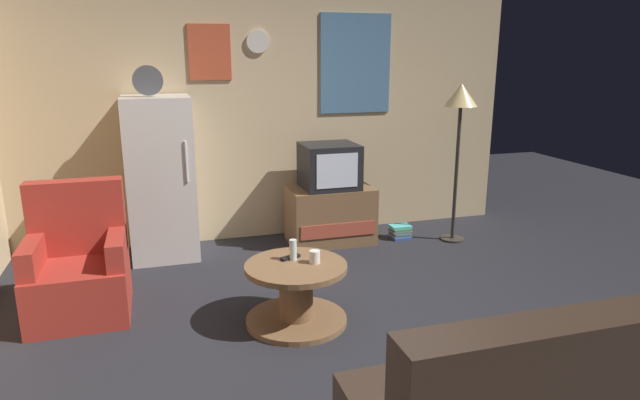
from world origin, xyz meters
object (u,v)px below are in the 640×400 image
at_px(fridge, 161,178).
at_px(book_stack, 400,232).
at_px(mug_ceramic_white, 315,257).
at_px(coffee_table, 296,294).
at_px(standing_lamp, 460,108).
at_px(armchair, 79,269).
at_px(remote_control, 290,257).
at_px(tv_stand, 330,215).
at_px(crt_tv, 329,166).
at_px(wine_glass, 293,250).

relative_size(fridge, book_stack, 8.26).
bearing_deg(mug_ceramic_white, coffee_table, 175.28).
bearing_deg(standing_lamp, armchair, -168.88).
distance_m(fridge, standing_lamp, 2.94).
xyz_separation_m(standing_lamp, remote_control, (-2.01, -1.19, -0.90)).
relative_size(tv_stand, mug_ceramic_white, 9.33).
bearing_deg(remote_control, fridge, 94.87).
xyz_separation_m(standing_lamp, armchair, (-3.48, -0.68, -1.02)).
bearing_deg(fridge, remote_control, -62.09).
distance_m(crt_tv, remote_control, 1.73).
bearing_deg(standing_lamp, tv_stand, 165.64).
bearing_deg(coffee_table, remote_control, 94.76).
bearing_deg(fridge, mug_ceramic_white, -60.15).
height_order(crt_tv, remote_control, crt_tv).
bearing_deg(armchair, book_stack, 16.55).
distance_m(crt_tv, mug_ceramic_white, 1.78).
relative_size(remote_control, armchair, 0.16).
relative_size(fridge, standing_lamp, 1.11).
xyz_separation_m(fridge, mug_ceramic_white, (0.98, -1.71, -0.27)).
bearing_deg(crt_tv, mug_ceramic_white, -111.01).
distance_m(crt_tv, coffee_table, 1.88).
xyz_separation_m(coffee_table, remote_control, (-0.01, 0.12, 0.23)).
bearing_deg(remote_control, tv_stand, 39.51).
bearing_deg(wine_glass, tv_stand, 63.34).
height_order(armchair, book_stack, armchair).
relative_size(crt_tv, standing_lamp, 0.34).
bearing_deg(armchair, tv_stand, 23.91).
distance_m(standing_lamp, wine_glass, 2.49).
bearing_deg(armchair, wine_glass, -19.80).
relative_size(fridge, mug_ceramic_white, 19.67).
height_order(fridge, standing_lamp, fridge).
distance_m(wine_glass, mug_ceramic_white, 0.17).
bearing_deg(fridge, tv_stand, -2.70).
bearing_deg(crt_tv, standing_lamp, -14.18).
height_order(fridge, remote_control, fridge).
bearing_deg(tv_stand, book_stack, -8.67).
bearing_deg(mug_ceramic_white, wine_glass, 141.76).
xyz_separation_m(coffee_table, armchair, (-1.48, 0.63, 0.12)).
height_order(standing_lamp, book_stack, standing_lamp).
bearing_deg(fridge, coffee_table, -63.48).
xyz_separation_m(fridge, coffee_table, (0.85, -1.70, -0.53)).
height_order(standing_lamp, coffee_table, standing_lamp).
bearing_deg(remote_control, book_stack, 19.63).
bearing_deg(fridge, book_stack, -4.57).
bearing_deg(mug_ceramic_white, crt_tv, 68.99).
bearing_deg(mug_ceramic_white, standing_lamp, 35.25).
height_order(fridge, crt_tv, fridge).
bearing_deg(standing_lamp, crt_tv, 165.82).
distance_m(coffee_table, mug_ceramic_white, 0.30).
bearing_deg(wine_glass, crt_tv, 63.70).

